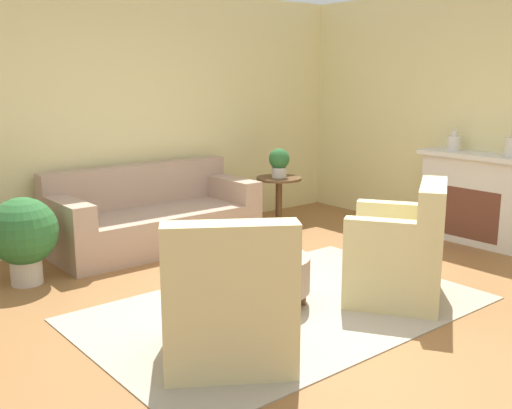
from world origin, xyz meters
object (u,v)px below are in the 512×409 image
armchair_left (229,307)px  vase_mantel_near (454,143)px  side_table (279,193)px  potted_plant_floor (24,234)px  ottoman_table (266,273)px  potted_plant_on_side_table (279,161)px  couch (153,218)px  armchair_right (402,255)px

armchair_left → vase_mantel_near: size_ratio=4.78×
side_table → potted_plant_floor: potted_plant_floor is taller
armchair_left → potted_plant_floor: 2.42m
armchair_left → ottoman_table: size_ratio=1.54×
armchair_left → vase_mantel_near: vase_mantel_near is taller
potted_plant_on_side_table → couch: bearing=170.5°
side_table → vase_mantel_near: (1.23, -1.58, 0.67)m
potted_plant_on_side_table → armchair_right: bearing=-108.4°
vase_mantel_near → potted_plant_floor: bearing=161.1°
couch → armchair_left: bearing=-110.3°
armchair_right → side_table: size_ratio=1.74×
couch → potted_plant_floor: (-1.51, -0.36, 0.15)m
couch → ottoman_table: size_ratio=3.14×
couch → ottoman_table: (-0.17, -2.12, -0.04)m
couch → armchair_left: (-1.01, -2.73, 0.08)m
armchair_right → ottoman_table: size_ratio=1.54×
armchair_right → vase_mantel_near: bearing=23.3°
potted_plant_on_side_table → ottoman_table: bearing=-133.8°
vase_mantel_near → ottoman_table: bearing=-174.8°
potted_plant_floor → potted_plant_on_side_table: bearing=1.7°
armchair_left → potted_plant_floor: size_ratio=1.38×
armchair_right → side_table: bearing=71.6°
couch → ottoman_table: 2.13m
couch → potted_plant_on_side_table: (1.60, -0.27, 0.51)m
couch → potted_plant_on_side_table: size_ratio=6.33×
armchair_right → potted_plant_on_side_table: (0.82, 2.46, 0.44)m
couch → side_table: couch is taller
armchair_right → potted_plant_floor: (-2.29, 2.37, 0.07)m
armchair_right → ottoman_table: 1.14m
armchair_right → ottoman_table: (-0.96, 0.61, -0.12)m
armchair_right → vase_mantel_near: vase_mantel_near is taller
ottoman_table → armchair_right: bearing=-32.4°
couch → potted_plant_on_side_table: 1.70m
couch → armchair_right: bearing=-74.0°
potted_plant_floor → armchair_right: bearing=-45.9°
side_table → potted_plant_floor: (-3.11, -0.09, 0.03)m
couch → vase_mantel_near: size_ratio=9.73×
ottoman_table → vase_mantel_near: size_ratio=3.10×
side_table → vase_mantel_near: bearing=-52.0°
couch → potted_plant_on_side_table: bearing=-9.5°
side_table → vase_mantel_near: 2.11m
couch → potted_plant_floor: couch is taller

